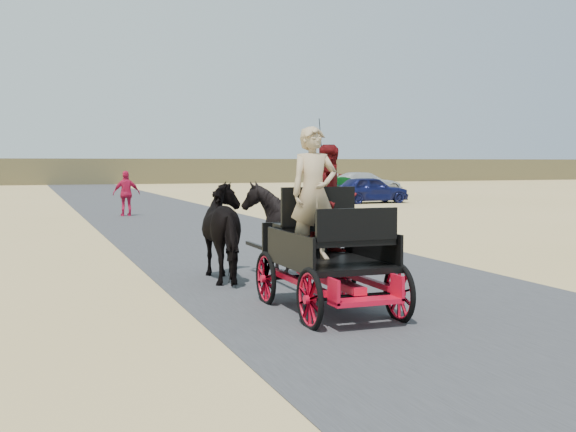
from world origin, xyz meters
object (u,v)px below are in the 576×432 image
object	(u,v)px
horse_left	(230,232)
car_d	(338,182)
carriage	(328,285)
car_a	(370,190)
pedestrian	(126,194)
car_b	(343,188)
car_c	(365,183)
horse_right	(290,229)

from	to	relation	value
horse_left	car_d	bearing A→B (deg)	-116.94
carriage	car_a	distance (m)	26.75
car_d	pedestrian	bearing A→B (deg)	142.74
carriage	horse_left	size ratio (longest dim) A/B	1.20
pedestrian	car_b	distance (m)	15.63
carriage	car_b	size ratio (longest dim) A/B	0.63
car_d	carriage	bearing A→B (deg)	160.90
car_a	car_d	size ratio (longest dim) A/B	0.87
car_b	car_d	world-z (taller)	car_d
car_c	car_b	bearing A→B (deg)	148.16
pedestrian	car_c	xyz separation A→B (m)	(16.87, 13.79, -0.16)
carriage	horse_right	distance (m)	3.09
horse_right	car_b	distance (m)	27.34
car_b	car_c	size ratio (longest dim) A/B	0.78
carriage	horse_right	world-z (taller)	horse_right
carriage	horse_left	bearing A→B (deg)	100.39
horse_left	horse_right	bearing A→B (deg)	-180.00
horse_right	pedestrian	world-z (taller)	pedestrian
horse_right	car_c	size ratio (longest dim) A/B	0.35
pedestrian	car_b	size ratio (longest dim) A/B	0.46
carriage	car_b	bearing A→B (deg)	65.03
horse_right	pedestrian	distance (m)	15.77
car_b	car_d	size ratio (longest dim) A/B	0.83
horse_right	pedestrian	size ratio (longest dim) A/B	0.98
carriage	car_d	xyz separation A→B (m)	(16.97, 37.48, 0.28)
horse_left	pedestrian	distance (m)	15.75
car_a	pedestrian	bearing A→B (deg)	107.85
horse_right	car_d	bearing A→B (deg)	-115.47
carriage	horse_left	distance (m)	3.09
car_b	car_c	bearing A→B (deg)	-32.52
horse_right	car_a	xyz separation A→B (m)	(11.96, 20.65, -0.17)
car_d	horse_left	bearing A→B (deg)	158.33
carriage	car_c	size ratio (longest dim) A/B	0.49
horse_left	car_b	distance (m)	27.85
car_a	car_c	distance (m)	9.81
car_c	car_d	world-z (taller)	car_c
horse_right	car_d	size ratio (longest dim) A/B	0.37
horse_left	car_c	world-z (taller)	horse_left
carriage	car_c	distance (m)	36.56
pedestrian	car_a	bearing A→B (deg)	-160.45
car_c	pedestrian	bearing A→B (deg)	134.77
horse_left	horse_right	distance (m)	1.10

